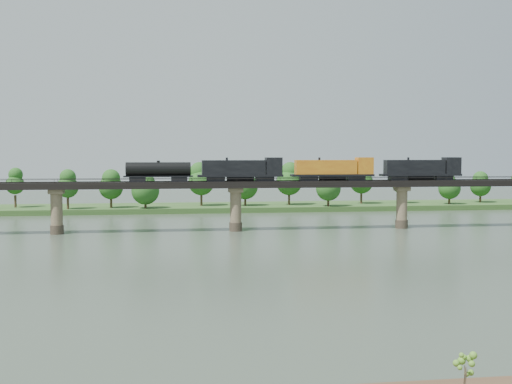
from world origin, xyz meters
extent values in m
plane|color=#334032|center=(0.00, 0.00, 0.00)|extent=(400.00, 400.00, 0.00)
cube|color=#2A4C1E|center=(0.00, 85.00, 0.80)|extent=(300.00, 24.00, 1.60)
cylinder|color=#473A2D|center=(-40.00, 30.00, 1.00)|extent=(3.00, 3.00, 2.00)
cylinder|color=#7E6F52|center=(-40.00, 30.00, 5.50)|extent=(2.60, 2.60, 9.00)
cube|color=#7E6F52|center=(-40.00, 30.00, 9.50)|extent=(3.20, 3.20, 1.00)
cylinder|color=#473A2D|center=(0.00, 30.00, 1.00)|extent=(3.00, 3.00, 2.00)
cylinder|color=#7E6F52|center=(0.00, 30.00, 5.50)|extent=(2.60, 2.60, 9.00)
cube|color=#7E6F52|center=(0.00, 30.00, 9.50)|extent=(3.20, 3.20, 1.00)
cylinder|color=#473A2D|center=(40.00, 30.00, 1.00)|extent=(3.00, 3.00, 2.00)
cylinder|color=#7E6F52|center=(40.00, 30.00, 5.50)|extent=(2.60, 2.60, 9.00)
cube|color=#7E6F52|center=(40.00, 30.00, 9.50)|extent=(3.20, 3.20, 1.00)
cube|color=black|center=(0.00, 30.00, 10.75)|extent=(220.00, 5.00, 1.50)
cube|color=black|center=(0.00, 29.25, 11.58)|extent=(220.00, 0.12, 0.16)
cube|color=black|center=(0.00, 30.75, 11.58)|extent=(220.00, 0.12, 0.16)
cube|color=black|center=(0.00, 27.60, 12.20)|extent=(220.00, 0.10, 0.10)
cube|color=black|center=(0.00, 32.40, 12.20)|extent=(220.00, 0.10, 0.10)
cube|color=black|center=(0.00, 27.60, 11.85)|extent=(0.08, 0.08, 0.70)
cube|color=black|center=(0.00, 32.40, 11.85)|extent=(0.08, 0.08, 0.70)
cylinder|color=#382619|center=(-60.94, 84.18, 3.46)|extent=(0.70, 0.70, 3.71)
sphere|color=#184914|center=(-60.94, 84.18, 8.41)|extent=(5.67, 5.67, 5.67)
sphere|color=#184914|center=(-60.94, 84.18, 11.50)|extent=(4.25, 4.25, 4.25)
cylinder|color=#382619|center=(-44.43, 76.31, 3.35)|extent=(0.70, 0.70, 3.51)
sphere|color=#184914|center=(-44.43, 76.31, 8.03)|extent=(6.31, 6.31, 6.31)
sphere|color=#184914|center=(-44.43, 76.31, 10.96)|extent=(4.73, 4.73, 4.73)
cylinder|color=#382619|center=(-32.24, 78.84, 3.27)|extent=(0.70, 0.70, 3.34)
sphere|color=#184914|center=(-32.24, 78.84, 7.73)|extent=(7.18, 7.18, 7.18)
sphere|color=#184914|center=(-32.24, 78.84, 10.52)|extent=(5.39, 5.39, 5.39)
cylinder|color=#382619|center=(-22.01, 76.15, 3.01)|extent=(0.70, 0.70, 2.83)
sphere|color=#184914|center=(-22.01, 76.15, 6.78)|extent=(8.26, 8.26, 8.26)
sphere|color=#184914|center=(-22.01, 76.15, 9.14)|extent=(6.19, 6.19, 6.19)
cylinder|color=#382619|center=(-5.04, 82.68, 3.58)|extent=(0.70, 0.70, 3.96)
sphere|color=#184914|center=(-5.04, 82.68, 8.87)|extent=(8.07, 8.07, 8.07)
sphere|color=#184914|center=(-5.04, 82.68, 12.17)|extent=(6.05, 6.05, 6.05)
cylinder|color=#382619|center=(8.52, 81.14, 3.23)|extent=(0.70, 0.70, 3.27)
sphere|color=#184914|center=(8.52, 81.14, 7.59)|extent=(8.03, 8.03, 8.03)
sphere|color=#184914|center=(8.52, 81.14, 10.31)|extent=(6.02, 6.02, 6.02)
cylinder|color=#382619|center=(22.65, 82.31, 3.56)|extent=(0.70, 0.70, 3.92)
sphere|color=#184914|center=(22.65, 82.31, 8.79)|extent=(8.29, 8.29, 8.29)
sphere|color=#184914|center=(22.65, 82.31, 12.05)|extent=(6.21, 6.21, 6.21)
cylinder|color=#382619|center=(33.59, 75.35, 3.11)|extent=(0.70, 0.70, 3.02)
sphere|color=#184914|center=(33.59, 75.35, 7.15)|extent=(7.74, 7.74, 7.74)
sphere|color=#184914|center=(33.59, 75.35, 9.67)|extent=(5.80, 5.80, 5.80)
cylinder|color=#382619|center=(46.81, 84.03, 3.50)|extent=(0.70, 0.70, 3.80)
sphere|color=#184914|center=(46.81, 84.03, 8.56)|extent=(7.47, 7.47, 7.47)
sphere|color=#184914|center=(46.81, 84.03, 11.73)|extent=(5.60, 5.60, 5.60)
cylinder|color=#382619|center=(60.48, 84.26, 3.29)|extent=(0.70, 0.70, 3.38)
sphere|color=#184914|center=(60.48, 84.26, 7.80)|extent=(6.23, 6.23, 6.23)
sphere|color=#184914|center=(60.48, 84.26, 10.62)|extent=(4.67, 4.67, 4.67)
cylinder|color=#382619|center=(74.35, 78.39, 2.99)|extent=(0.70, 0.70, 2.77)
sphere|color=#184914|center=(74.35, 78.39, 6.68)|extent=(7.04, 7.04, 7.04)
sphere|color=#184914|center=(74.35, 78.39, 8.99)|extent=(5.28, 5.28, 5.28)
cylinder|color=#382619|center=(87.62, 83.57, 3.07)|extent=(0.70, 0.70, 2.94)
sphere|color=#184914|center=(87.62, 83.57, 7.00)|extent=(6.73, 6.73, 6.73)
sphere|color=#184914|center=(87.62, 83.57, 9.45)|extent=(5.05, 5.05, 5.05)
cube|color=black|center=(50.26, 30.00, 12.07)|extent=(4.14, 2.48, 1.14)
cube|color=black|center=(38.87, 30.00, 12.07)|extent=(4.14, 2.48, 1.14)
cube|color=black|center=(44.57, 30.00, 12.79)|extent=(19.67, 3.11, 0.52)
cube|color=black|center=(43.01, 30.00, 14.71)|extent=(14.50, 2.80, 3.31)
cube|color=black|center=(52.33, 30.00, 15.02)|extent=(3.73, 3.11, 3.93)
cylinder|color=black|center=(44.57, 30.00, 12.22)|extent=(6.21, 1.45, 1.45)
cube|color=black|center=(28.52, 30.00, 12.07)|extent=(4.14, 2.48, 1.14)
cube|color=black|center=(17.13, 30.00, 12.07)|extent=(4.14, 2.48, 1.14)
cube|color=black|center=(22.82, 30.00, 12.79)|extent=(19.67, 3.11, 0.52)
cube|color=orange|center=(21.27, 30.00, 14.71)|extent=(14.50, 2.80, 3.31)
cube|color=orange|center=(30.59, 30.00, 15.02)|extent=(3.73, 3.11, 3.93)
cylinder|color=black|center=(22.82, 30.00, 12.22)|extent=(6.21, 1.45, 1.45)
cube|color=black|center=(6.77, 30.00, 12.07)|extent=(4.14, 2.48, 1.14)
cube|color=black|center=(-4.62, 30.00, 12.07)|extent=(4.14, 2.48, 1.14)
cube|color=black|center=(1.08, 30.00, 12.79)|extent=(19.67, 3.11, 0.52)
cube|color=black|center=(-0.47, 30.00, 14.71)|extent=(14.50, 2.80, 3.31)
cube|color=black|center=(8.84, 30.00, 15.02)|extent=(3.73, 3.11, 3.93)
cylinder|color=black|center=(1.08, 30.00, 12.22)|extent=(6.21, 1.45, 1.45)
cube|color=black|center=(-12.90, 30.00, 12.07)|extent=(3.62, 2.28, 1.14)
cube|color=black|center=(-22.22, 30.00, 12.07)|extent=(3.62, 2.28, 1.14)
cube|color=black|center=(-17.56, 30.00, 12.74)|extent=(15.53, 2.48, 0.31)
cylinder|color=black|center=(-17.56, 30.00, 14.40)|extent=(14.50, 3.11, 3.11)
cylinder|color=black|center=(-17.56, 30.00, 16.06)|extent=(0.72, 0.72, 0.52)
cylinder|color=brown|center=(4.77, -74.98, 2.12)|extent=(0.08, 0.08, 2.63)
sphere|color=#5E982D|center=(4.77, -74.98, 3.04)|extent=(1.21, 1.21, 1.21)
camera|label=1|loc=(-15.79, -116.50, 18.08)|focal=45.00mm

